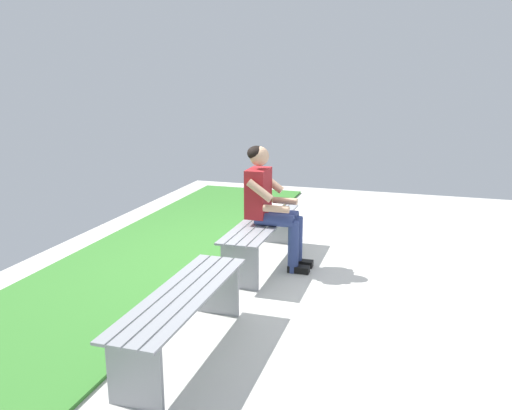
{
  "coord_description": "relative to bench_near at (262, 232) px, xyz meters",
  "views": [
    {
      "loc": [
        5.08,
        1.52,
        1.96
      ],
      "look_at": [
        0.69,
        0.15,
        0.82
      ],
      "focal_mm": 36.7,
      "sensor_mm": 36.0,
      "label": 1
    }
  ],
  "objects": [
    {
      "name": "ground_plane",
      "position": [
        0.98,
        1.0,
        -0.37
      ],
      "size": [
        10.0,
        7.0,
        0.04
      ],
      "primitive_type": "cube",
      "color": "beige"
    },
    {
      "name": "grass_strip",
      "position": [
        0.98,
        -1.22,
        -0.34
      ],
      "size": [
        9.0,
        1.73,
        0.03
      ],
      "primitive_type": "cube",
      "color": "#387A2D",
      "rests_on": "ground"
    },
    {
      "name": "bench_near",
      "position": [
        0.0,
        0.0,
        0.0
      ],
      "size": [
        1.69,
        0.41,
        0.47
      ],
      "rotation": [
        0.0,
        0.0,
        -0.0
      ],
      "color": "gray",
      "rests_on": "ground"
    },
    {
      "name": "bench_far",
      "position": [
        1.97,
        -0.0,
        -0.0
      ],
      "size": [
        1.6,
        0.41,
        0.47
      ],
      "rotation": [
        0.0,
        0.0,
        -0.0
      ],
      "color": "gray",
      "rests_on": "ground"
    },
    {
      "name": "person_seated",
      "position": [
        0.06,
        0.1,
        0.35
      ],
      "size": [
        0.5,
        0.69,
        1.27
      ],
      "color": "maroon",
      "rests_on": "ground"
    },
    {
      "name": "apple",
      "position": [
        -0.32,
        -0.05,
        0.16
      ],
      "size": [
        0.09,
        0.09,
        0.09
      ],
      "primitive_type": "sphere",
      "color": "red",
      "rests_on": "bench_near"
    },
    {
      "name": "book_open",
      "position": [
        -0.62,
        -0.02,
        0.12
      ],
      "size": [
        0.41,
        0.16,
        0.02
      ],
      "rotation": [
        0.0,
        0.0,
        -0.0
      ],
      "color": "white",
      "rests_on": "bench_near"
    }
  ]
}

